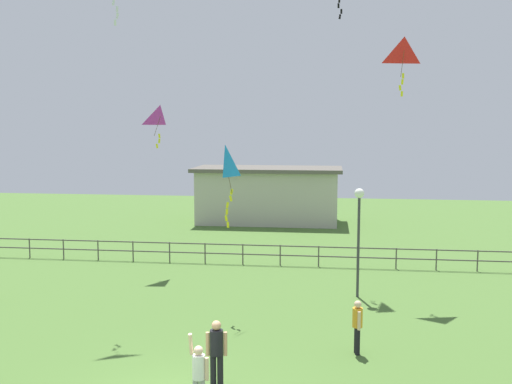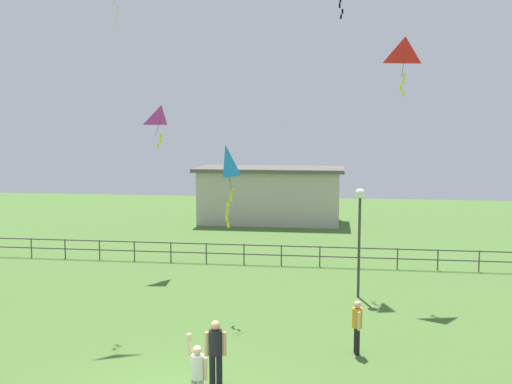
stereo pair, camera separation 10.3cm
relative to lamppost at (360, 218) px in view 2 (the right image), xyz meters
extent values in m
cylinder|color=#38383D|center=(0.00, 0.00, -1.12)|extent=(0.10, 0.10, 3.75)
sphere|color=white|center=(0.00, 0.00, 0.90)|extent=(0.36, 0.36, 0.36)
cylinder|color=white|center=(-3.89, -9.36, -1.96)|extent=(0.28, 0.28, 0.55)
sphere|color=beige|center=(-3.89, -9.36, -1.58)|extent=(0.21, 0.21, 0.21)
cylinder|color=beige|center=(-4.08, -9.30, -1.47)|extent=(0.10, 0.19, 0.52)
cylinder|color=beige|center=(-3.71, -9.38, -1.99)|extent=(0.08, 0.08, 0.52)
cylinder|color=black|center=(-0.28, -5.47, -2.61)|extent=(0.13, 0.13, 0.77)
cylinder|color=black|center=(-0.25, -5.62, -2.61)|extent=(0.13, 0.13, 0.77)
cylinder|color=orange|center=(-0.26, -5.55, -1.95)|extent=(0.28, 0.28, 0.55)
sphere|color=beige|center=(-0.26, -5.55, -1.58)|extent=(0.21, 0.21, 0.21)
cylinder|color=beige|center=(-0.30, -5.36, -1.99)|extent=(0.08, 0.08, 0.52)
cylinder|color=beige|center=(-0.23, -5.73, -1.99)|extent=(0.08, 0.08, 0.52)
cylinder|color=black|center=(-3.80, -8.22, -2.57)|extent=(0.15, 0.15, 0.87)
cylinder|color=black|center=(-3.64, -8.20, -2.57)|extent=(0.15, 0.15, 0.87)
cylinder|color=black|center=(-3.72, -8.21, -1.83)|extent=(0.32, 0.32, 0.61)
sphere|color=tan|center=(-3.72, -8.21, -1.41)|extent=(0.23, 0.23, 0.23)
cylinder|color=tan|center=(-3.93, -8.24, -1.87)|extent=(0.09, 0.09, 0.58)
cylinder|color=tan|center=(-3.51, -8.18, -1.87)|extent=(0.09, 0.09, 0.58)
pyramid|color=red|center=(1.56, 0.80, 6.13)|extent=(1.10, 0.55, 0.95)
cylinder|color=#4C381E|center=(1.53, 0.95, 5.65)|extent=(0.09, 0.31, 0.95)
cube|color=yellow|center=(1.56, 0.97, 5.21)|extent=(0.08, 0.02, 0.20)
cube|color=yellow|center=(1.54, 0.96, 4.99)|extent=(0.09, 0.01, 0.20)
cube|color=yellow|center=(1.46, 0.92, 4.77)|extent=(0.11, 0.03, 0.21)
cube|color=yellow|center=(1.53, 0.95, 4.55)|extent=(0.08, 0.02, 0.20)
pyramid|color=#198CD1|center=(-4.52, -2.59, 2.20)|extent=(0.59, 0.77, 1.06)
cylinder|color=#4C381E|center=(-4.40, -2.66, 1.68)|extent=(0.27, 0.15, 1.06)
cube|color=yellow|center=(-4.31, -2.61, 1.18)|extent=(0.12, 0.04, 0.21)
cube|color=yellow|center=(-4.33, -2.63, 0.96)|extent=(0.12, 0.03, 0.21)
cube|color=yellow|center=(-4.44, -2.68, 0.74)|extent=(0.11, 0.02, 0.21)
cube|color=yellow|center=(-4.46, -2.69, 0.52)|extent=(0.09, 0.02, 0.20)
cube|color=yellow|center=(-4.47, -2.70, 0.30)|extent=(0.10, 0.04, 0.21)
cube|color=yellow|center=(-4.42, -2.67, 0.08)|extent=(0.09, 0.02, 0.20)
cube|color=black|center=(-0.80, 3.48, 8.53)|extent=(0.09, 0.05, 0.20)
cube|color=black|center=(-0.83, 3.46, 8.31)|extent=(0.09, 0.02, 0.20)
cube|color=black|center=(-0.71, 3.52, 8.09)|extent=(0.08, 0.02, 0.20)
cube|color=black|center=(-0.77, 3.49, 7.87)|extent=(0.11, 0.05, 0.21)
pyramid|color=#B22DB2|center=(-8.39, 3.06, 3.80)|extent=(0.90, 1.08, 0.86)
cylinder|color=#4C381E|center=(-8.57, 3.18, 3.37)|extent=(0.39, 0.24, 0.86)
cube|color=yellow|center=(-8.50, 3.21, 2.94)|extent=(0.11, 0.03, 0.21)
cube|color=yellow|center=(-8.51, 3.21, 2.72)|extent=(0.11, 0.02, 0.21)
cube|color=yellow|center=(-8.60, 3.16, 2.50)|extent=(0.11, 0.02, 0.21)
cube|color=white|center=(-8.35, -2.23, 7.47)|extent=(0.10, 0.05, 0.20)
cube|color=white|center=(-8.25, -2.18, 7.25)|extent=(0.08, 0.02, 0.20)
cube|color=white|center=(-8.25, -2.18, 7.03)|extent=(0.11, 0.03, 0.21)
cube|color=white|center=(-8.32, -2.22, 6.81)|extent=(0.09, 0.03, 0.20)
cylinder|color=#4C4742|center=(-15.52, 4.56, -2.53)|extent=(0.06, 0.06, 0.95)
cylinder|color=#4C4742|center=(-13.78, 4.56, -2.53)|extent=(0.06, 0.06, 0.95)
cylinder|color=#4C4742|center=(-12.04, 4.56, -2.53)|extent=(0.06, 0.06, 0.95)
cylinder|color=#4C4742|center=(-10.30, 4.56, -2.53)|extent=(0.06, 0.06, 0.95)
cylinder|color=#4C4742|center=(-8.52, 4.56, -2.53)|extent=(0.06, 0.06, 0.95)
cylinder|color=#4C4742|center=(-6.82, 4.56, -2.53)|extent=(0.06, 0.06, 0.95)
cylinder|color=#4C4742|center=(-5.03, 4.56, -2.53)|extent=(0.06, 0.06, 0.95)
cylinder|color=#4C4742|center=(-3.30, 4.56, -2.53)|extent=(0.06, 0.06, 0.95)
cylinder|color=#4C4742|center=(-1.54, 4.56, -2.53)|extent=(0.06, 0.06, 0.95)
cylinder|color=#4C4742|center=(0.19, 4.56, -2.53)|extent=(0.06, 0.06, 0.95)
cylinder|color=#4C4742|center=(1.91, 4.56, -2.53)|extent=(0.06, 0.06, 0.95)
cylinder|color=#4C4742|center=(3.65, 4.56, -2.53)|extent=(0.06, 0.06, 0.95)
cylinder|color=#4C4742|center=(5.41, 4.56, -2.53)|extent=(0.06, 0.06, 0.95)
cube|color=#4C4742|center=(-4.49, 4.56, -2.09)|extent=(36.00, 0.05, 0.05)
cube|color=#4C4742|center=(-4.49, 4.56, -2.53)|extent=(36.00, 0.05, 0.05)
cube|color=#B7B2A3|center=(-5.17, 16.56, -1.28)|extent=(9.11, 3.96, 3.44)
cube|color=#59544C|center=(-5.17, 16.56, 0.55)|extent=(9.71, 4.56, 0.24)
camera|label=1|loc=(-1.07, -21.32, 3.30)|focal=40.48mm
camera|label=2|loc=(-0.97, -21.30, 3.30)|focal=40.48mm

